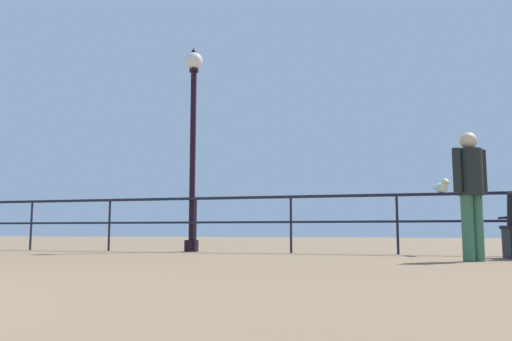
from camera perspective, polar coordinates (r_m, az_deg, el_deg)
pier_railing at (r=9.86m, az=-6.68°, el=-4.54°), size 18.46×0.05×1.03m
lamppost_center at (r=10.26m, az=-6.97°, el=4.70°), size 0.34×0.34×4.05m
person_by_bench at (r=7.37m, az=22.63°, el=-1.66°), size 0.45×0.38×1.70m
seagull_on_rail at (r=9.13m, az=19.88°, el=-1.68°), size 0.28×0.45×0.22m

